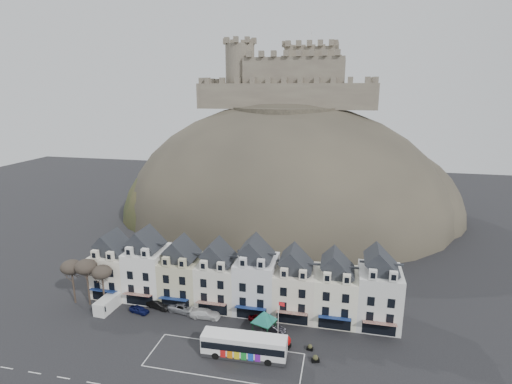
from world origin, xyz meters
TOP-DOWN VIEW (x-y plane):
  - ground at (0.00, 0.00)m, footprint 300.00×300.00m
  - coach_bay_markings at (2.00, 1.25)m, footprint 22.00×7.50m
  - townhouse_terrace at (0.15, 15.97)m, footprint 54.40×9.35m
  - castle_hill at (1.25, 68.95)m, footprint 100.00×76.00m
  - castle at (0.51, 75.93)m, footprint 50.20×22.20m
  - tree_left_far at (-29.00, 10.50)m, footprint 3.61×3.61m
  - tree_left_mid at (-26.00, 10.50)m, footprint 3.78×3.78m
  - tree_left_near at (-23.00, 10.50)m, footprint 3.43×3.43m
  - bus at (4.53, 2.55)m, footprint 12.34×3.24m
  - bus_shelter at (6.26, 8.44)m, footprint 6.09×6.09m
  - red_buoy at (10.00, 5.83)m, footprint 1.77×1.77m
  - flagpole at (8.77, 7.01)m, footprint 1.01×0.26m
  - white_van at (-21.81, 9.50)m, footprint 2.48×5.19m
  - planter_west at (13.66, 6.07)m, footprint 1.01×0.66m
  - planter_east at (14.64, 3.58)m, footprint 1.20×0.86m
  - car_navy at (-16.00, 9.89)m, footprint 3.83×2.20m
  - car_black at (-13.38, 12.00)m, footprint 4.68×2.60m
  - car_silver at (-8.53, 11.88)m, footprint 5.86×3.45m
  - car_white at (-4.40, 10.94)m, footprint 5.28×2.36m
  - car_maroon at (4.80, 11.59)m, footprint 3.88×2.42m
  - car_charcoal at (7.68, 9.50)m, footprint 3.99×2.50m

SIDE VIEW (x-z plane):
  - ground at x=0.00m, z-range 0.00..0.00m
  - coach_bay_markings at x=2.00m, z-range -0.01..0.01m
  - castle_hill at x=1.25m, z-range -33.89..34.11m
  - planter_west at x=13.66m, z-range -0.02..0.93m
  - planter_east at x=14.64m, z-range -0.02..1.06m
  - car_navy at x=-16.00m, z-range 0.00..1.23m
  - car_maroon at x=4.80m, z-range 0.00..1.23m
  - car_charcoal at x=7.68m, z-range 0.00..1.24m
  - car_black at x=-13.38m, z-range 0.00..1.46m
  - car_white at x=-4.40m, z-range 0.00..1.50m
  - car_silver at x=-8.53m, z-range 0.00..1.56m
  - red_buoy at x=10.00m, z-range 0.02..2.10m
  - white_van at x=-21.81m, z-range 0.00..2.32m
  - bus at x=4.53m, z-range 0.18..3.64m
  - bus_shelter at x=6.26m, z-range 1.13..5.21m
  - flagpole at x=8.77m, z-range 0.50..7.56m
  - townhouse_terrace at x=0.15m, z-range -0.60..11.20m
  - tree_left_near at x=-23.00m, z-range 2.64..10.47m
  - tree_left_far at x=-29.00m, z-range 2.78..11.02m
  - tree_left_mid at x=-26.00m, z-range 2.92..11.56m
  - castle at x=0.51m, z-range 29.19..51.19m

